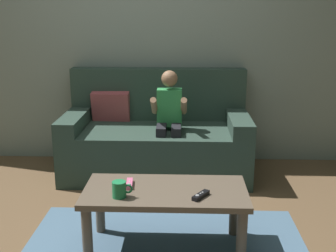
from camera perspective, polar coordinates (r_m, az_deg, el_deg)
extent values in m
plane|color=brown|center=(2.76, -8.29, -16.26)|extent=(9.11, 9.11, 0.00)
cube|color=gray|center=(4.10, -4.52, 12.61)|extent=(4.56, 0.05, 2.50)
cube|color=#2D4238|center=(3.83, -1.54, -3.33)|extent=(1.62, 0.80, 0.43)
cube|color=#2D4238|center=(4.03, -1.30, 4.28)|extent=(1.62, 0.16, 0.48)
cube|color=#2D4238|center=(3.87, -12.25, 0.77)|extent=(0.18, 0.80, 0.12)
cube|color=#2D4238|center=(3.78, 9.37, 0.57)|extent=(0.18, 0.80, 0.12)
cube|color=#B24C51|center=(4.02, -7.57, 2.64)|extent=(0.35, 0.19, 0.29)
cylinder|color=black|center=(3.55, -0.96, -4.89)|extent=(0.07, 0.07, 0.43)
cylinder|color=black|center=(3.54, 1.05, -4.91)|extent=(0.07, 0.07, 0.43)
cube|color=black|center=(3.60, -0.87, -0.47)|extent=(0.08, 0.26, 0.08)
cube|color=black|center=(3.59, 1.11, -0.49)|extent=(0.08, 0.26, 0.08)
cube|color=#33934C|center=(3.68, 0.19, 2.48)|extent=(0.21, 0.12, 0.32)
cylinder|color=#936B4C|center=(3.56, -1.86, 2.70)|extent=(0.05, 0.23, 0.18)
cylinder|color=#936B4C|center=(3.56, 2.13, 2.67)|extent=(0.05, 0.23, 0.18)
sphere|color=#936B4C|center=(3.63, 0.20, 6.32)|extent=(0.14, 0.14, 0.14)
cube|color=brown|center=(2.60, -0.36, -8.77)|extent=(0.98, 0.48, 0.04)
cylinder|color=brown|center=(2.57, -10.69, -14.22)|extent=(0.06, 0.06, 0.36)
cylinder|color=brown|center=(2.54, 9.76, -14.63)|extent=(0.06, 0.06, 0.36)
cylinder|color=brown|center=(2.90, -9.04, -10.57)|extent=(0.06, 0.06, 0.36)
cylinder|color=brown|center=(2.87, 8.78, -10.86)|extent=(0.06, 0.06, 0.36)
cube|color=slate|center=(2.77, -0.35, -15.85)|extent=(1.76, 1.06, 0.01)
cube|color=pink|center=(2.65, -5.14, -7.65)|extent=(0.05, 0.14, 0.02)
cylinder|color=#99999E|center=(2.61, -5.19, -7.70)|extent=(0.02, 0.02, 0.00)
cylinder|color=silver|center=(2.64, -5.15, -7.41)|extent=(0.01, 0.01, 0.00)
cylinder|color=silver|center=(2.66, -5.13, -7.24)|extent=(0.01, 0.01, 0.00)
cube|color=black|center=(2.49, 4.39, -9.20)|extent=(0.11, 0.14, 0.02)
cylinder|color=#99999E|center=(2.45, 3.91, -9.20)|extent=(0.02, 0.02, 0.00)
cylinder|color=silver|center=(2.48, 4.35, -8.94)|extent=(0.01, 0.01, 0.00)
cylinder|color=silver|center=(2.50, 4.61, -8.78)|extent=(0.01, 0.01, 0.00)
cylinder|color=#1E7F47|center=(2.49, -6.52, -8.38)|extent=(0.08, 0.08, 0.09)
torus|color=#1E7F47|center=(2.48, -5.37, -8.32)|extent=(0.06, 0.01, 0.06)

